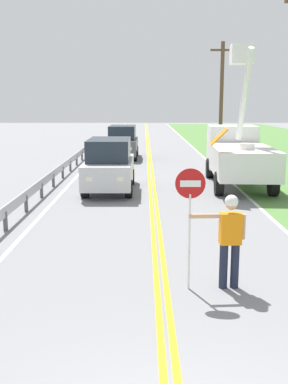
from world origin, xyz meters
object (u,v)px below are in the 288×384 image
object	(u,v)px
utility_bucket_truck	(239,152)
oncoming_suv_nearest	(111,165)
stop_sign_paddle	(192,202)
flagger_worker	(231,235)
utility_pole_mid	(223,95)
oncoming_suv_second	(124,142)

from	to	relation	value
utility_bucket_truck	oncoming_suv_nearest	distance (m)	5.67
stop_sign_paddle	oncoming_suv_nearest	xyz separation A→B (m)	(-2.25, 10.03, -0.65)
flagger_worker	utility_pole_mid	size ratio (longest dim) A/B	0.23
flagger_worker	utility_bucket_truck	size ratio (longest dim) A/B	0.26
utility_bucket_truck	oncoming_suv_nearest	bearing A→B (deg)	-164.70
stop_sign_paddle	utility_pole_mid	xyz separation A→B (m)	(4.86, 26.20, 2.41)
oncoming_suv_second	oncoming_suv_nearest	bearing A→B (deg)	-90.12
oncoming_suv_second	stop_sign_paddle	bearing A→B (deg)	-83.97
stop_sign_paddle	oncoming_suv_second	size ratio (longest dim) A/B	0.50
stop_sign_paddle	oncoming_suv_second	xyz separation A→B (m)	(-2.22, 21.05, -0.65)
oncoming_suv_nearest	oncoming_suv_second	distance (m)	11.02
utility_bucket_truck	oncoming_suv_second	distance (m)	10.97
flagger_worker	utility_pole_mid	distance (m)	26.64
oncoming_suv_nearest	oncoming_suv_second	world-z (taller)	same
stop_sign_paddle	oncoming_suv_second	world-z (taller)	stop_sign_paddle
utility_bucket_truck	oncoming_suv_second	bearing A→B (deg)	119.68
flagger_worker	utility_bucket_truck	bearing A→B (deg)	77.99
utility_pole_mid	oncoming_suv_second	bearing A→B (deg)	-144.00
oncoming_suv_second	utility_pole_mid	bearing A→B (deg)	36.00
stop_sign_paddle	oncoming_suv_second	distance (m)	21.18
oncoming_suv_nearest	stop_sign_paddle	bearing A→B (deg)	-77.38
utility_pole_mid	stop_sign_paddle	bearing A→B (deg)	-100.51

